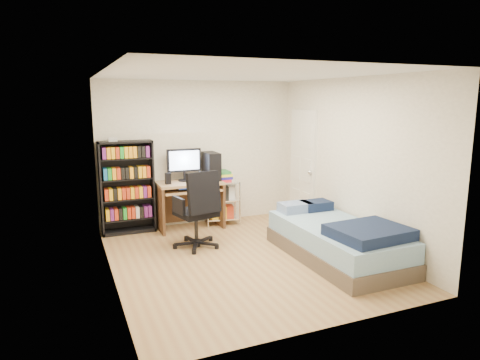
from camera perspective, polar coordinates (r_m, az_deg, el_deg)
name	(u,v)px	position (r m, az deg, el deg)	size (l,w,h in m)	color
room	(244,170)	(5.71, 0.54, 1.34)	(3.58, 4.08, 2.58)	#A58152
media_shelf	(127,186)	(7.21, -14.82, -0.81)	(0.86, 0.29, 1.59)	black
computer_desk	(195,185)	(7.36, -6.05, -0.68)	(1.08, 0.63, 1.36)	tan
office_chair	(198,223)	(6.39, -5.64, -5.76)	(0.83, 0.83, 1.17)	black
wire_cart	(222,189)	(7.53, -2.42, -1.26)	(0.65, 0.51, 0.95)	white
bed	(338,240)	(6.10, 12.90, -7.80)	(1.08, 2.16, 0.62)	brown
door	(303,166)	(7.72, 8.40, 1.80)	(0.12, 0.80, 2.00)	white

